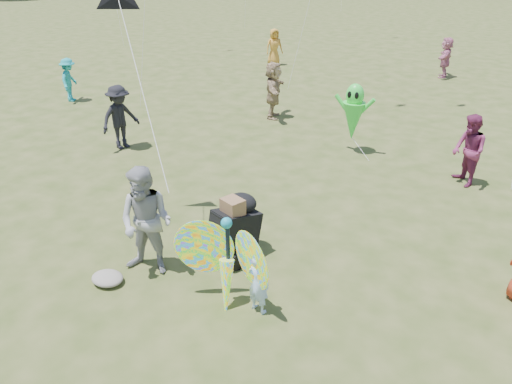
# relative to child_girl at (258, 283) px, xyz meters

# --- Properties ---
(ground) EXTENTS (160.00, 160.00, 0.00)m
(ground) POSITION_rel_child_girl_xyz_m (-0.55, -0.07, -0.47)
(ground) COLOR #51592B
(ground) RESTS_ON ground
(child_girl) EXTENTS (0.39, 0.30, 0.95)m
(child_girl) POSITION_rel_child_girl_xyz_m (0.00, 0.00, 0.00)
(child_girl) COLOR #B2D7FD
(child_girl) RESTS_ON ground
(adult_man) EXTENTS (0.96, 0.80, 1.79)m
(adult_man) POSITION_rel_child_girl_xyz_m (-1.98, 0.11, 0.42)
(adult_man) COLOR #9B9BA1
(adult_man) RESTS_ON ground
(grey_bag) EXTENTS (0.52, 0.42, 0.16)m
(grey_bag) POSITION_rel_child_girl_xyz_m (-2.39, -0.46, -0.39)
(grey_bag) COLOR gray
(grey_bag) RESTS_ON ground
(crowd_b) EXTENTS (0.87, 1.18, 1.63)m
(crowd_b) POSITION_rel_child_girl_xyz_m (-5.96, 4.19, 0.34)
(crowd_b) COLOR black
(crowd_b) RESTS_ON ground
(crowd_d) EXTENTS (0.95, 1.63, 1.68)m
(crowd_d) POSITION_rel_child_girl_xyz_m (-3.56, 8.22, 0.37)
(crowd_d) COLOR tan
(crowd_d) RESTS_ON ground
(crowd_e) EXTENTS (0.91, 0.96, 1.56)m
(crowd_e) POSITION_rel_child_girl_xyz_m (2.15, 5.80, 0.31)
(crowd_e) COLOR #7B2952
(crowd_e) RESTS_ON ground
(crowd_g) EXTENTS (0.87, 0.87, 1.53)m
(crowd_g) POSITION_rel_child_girl_xyz_m (-6.61, 14.95, 0.29)
(crowd_g) COLOR gold
(crowd_g) RESTS_ON ground
(crowd_i) EXTENTS (0.87, 1.05, 1.42)m
(crowd_i) POSITION_rel_child_girl_xyz_m (-10.34, 6.83, 0.24)
(crowd_i) COLOR teal
(crowd_i) RESTS_ON ground
(crowd_j) EXTENTS (0.54, 1.45, 1.53)m
(crowd_j) POSITION_rel_child_girl_xyz_m (0.31, 15.91, 0.29)
(crowd_j) COLOR #C06E8D
(crowd_j) RESTS_ON ground
(jogging_stroller) EXTENTS (0.75, 1.14, 1.09)m
(jogging_stroller) POSITION_rel_child_girl_xyz_m (-0.97, 1.14, 0.14)
(jogging_stroller) COLOR black
(jogging_stroller) RESTS_ON ground
(butterfly_kite) EXTENTS (1.74, 0.75, 1.59)m
(butterfly_kite) POSITION_rel_child_girl_xyz_m (-0.48, -0.03, 0.20)
(butterfly_kite) COLOR #F33A26
(butterfly_kite) RESTS_ON ground
(alien_kite) EXTENTS (1.12, 0.69, 1.74)m
(alien_kite) POSITION_rel_child_girl_xyz_m (-0.63, 6.56, 0.50)
(alien_kite) COLOR #37EB43
(alien_kite) RESTS_ON ground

